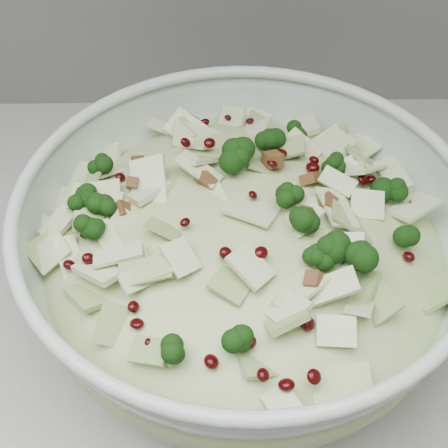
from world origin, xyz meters
The scene contains 2 objects.
mixing_bowl centered at (-0.51, 1.60, 0.99)m, with size 0.55×0.55×0.17m.
salad centered at (-0.51, 1.60, 1.01)m, with size 0.54×0.54×0.17m.
Camera 1 is at (-0.54, 1.22, 1.44)m, focal length 50.00 mm.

